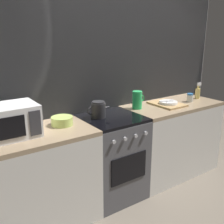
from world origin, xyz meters
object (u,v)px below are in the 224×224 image
object	(u,v)px
spray_bottle	(198,92)
spice_jar	(190,98)
pitcher	(137,100)
stove_unit	(111,157)
mixing_bowl	(62,121)
kettle	(98,110)
dish_pile	(167,103)
microwave	(8,121)

from	to	relation	value
spray_bottle	spice_jar	bearing A→B (deg)	-165.46
pitcher	spray_bottle	bearing A→B (deg)	-4.69
stove_unit	pitcher	world-z (taller)	pitcher
stove_unit	mixing_bowl	distance (m)	0.72
stove_unit	kettle	world-z (taller)	kettle
kettle	spice_jar	distance (m)	1.27
stove_unit	spray_bottle	bearing A→B (deg)	0.56
pitcher	dish_pile	size ratio (longest dim) A/B	0.50
mixing_bowl	dish_pile	world-z (taller)	mixing_bowl
kettle	spice_jar	size ratio (longest dim) A/B	2.71
stove_unit	microwave	distance (m)	1.16
mixing_bowl	spice_jar	size ratio (longest dim) A/B	1.90
microwave	mixing_bowl	world-z (taller)	microwave
stove_unit	microwave	world-z (taller)	microwave
kettle	pitcher	bearing A→B (deg)	3.14
mixing_bowl	microwave	bearing A→B (deg)	-177.29
stove_unit	dish_pile	bearing A→B (deg)	0.32
microwave	pitcher	size ratio (longest dim) A/B	2.30
spice_jar	stove_unit	bearing A→B (deg)	177.88
pitcher	dish_pile	world-z (taller)	pitcher
stove_unit	microwave	xyz separation A→B (m)	(-1.00, 0.03, 0.59)
spice_jar	pitcher	bearing A→B (deg)	169.67
microwave	spray_bottle	world-z (taller)	microwave
pitcher	spray_bottle	size ratio (longest dim) A/B	0.99
kettle	spray_bottle	size ratio (longest dim) A/B	1.40
mixing_bowl	pitcher	size ratio (longest dim) A/B	1.00
dish_pile	spice_jar	xyz separation A→B (m)	(0.34, -0.05, 0.03)
kettle	mixing_bowl	world-z (taller)	kettle
mixing_bowl	spray_bottle	distance (m)	1.88
stove_unit	dish_pile	xyz separation A→B (m)	(0.81, 0.00, 0.47)
pitcher	dish_pile	xyz separation A→B (m)	(0.39, -0.09, -0.08)
kettle	spray_bottle	world-z (taller)	spray_bottle
microwave	dish_pile	world-z (taller)	microwave
pitcher	kettle	bearing A→B (deg)	-176.86
kettle	dish_pile	size ratio (longest dim) A/B	0.71
dish_pile	microwave	bearing A→B (deg)	179.08
microwave	mixing_bowl	bearing A→B (deg)	2.71
mixing_bowl	spice_jar	xyz separation A→B (m)	(1.67, -0.10, 0.01)
microwave	kettle	world-z (taller)	microwave
spray_bottle	dish_pile	bearing A→B (deg)	-179.08
mixing_bowl	spice_jar	bearing A→B (deg)	-3.39
spice_jar	dish_pile	bearing A→B (deg)	172.13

